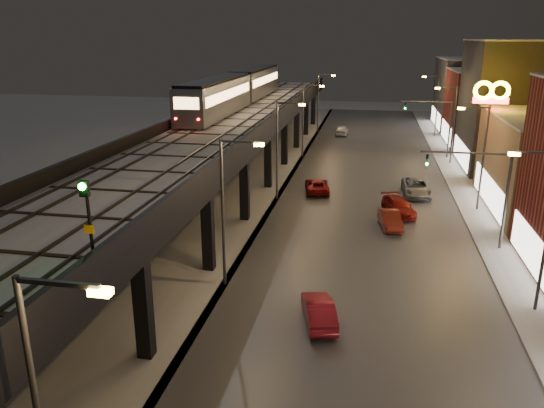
{
  "coord_description": "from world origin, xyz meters",
  "views": [
    {
      "loc": [
        7.56,
        -15.31,
        14.54
      ],
      "look_at": [
        2.02,
        14.12,
        5.0
      ],
      "focal_mm": 35.0,
      "sensor_mm": 36.0,
      "label": 1
    }
  ],
  "objects_px": {
    "car_near_white": "(319,312)",
    "car_onc_silver": "(390,220)",
    "car_onc_dark": "(416,188)",
    "subway_train": "(239,88)",
    "car_far_white": "(342,130)",
    "car_onc_white": "(398,207)",
    "rail_signal": "(87,206)",
    "car_mid_silver": "(317,186)"
  },
  "relations": [
    {
      "from": "car_far_white",
      "to": "car_onc_silver",
      "type": "height_order",
      "value": "car_far_white"
    },
    {
      "from": "car_onc_white",
      "to": "car_far_white",
      "type": "bearing_deg",
      "value": 82.65
    },
    {
      "from": "car_near_white",
      "to": "rail_signal",
      "type": "bearing_deg",
      "value": 35.08
    },
    {
      "from": "car_near_white",
      "to": "car_far_white",
      "type": "distance_m",
      "value": 56.07
    },
    {
      "from": "car_near_white",
      "to": "car_far_white",
      "type": "xyz_separation_m",
      "value": [
        -2.21,
        56.03,
        0.06
      ]
    },
    {
      "from": "car_onc_dark",
      "to": "car_onc_white",
      "type": "xyz_separation_m",
      "value": [
        -1.87,
        -6.07,
        -0.08
      ]
    },
    {
      "from": "car_onc_white",
      "to": "car_onc_silver",
      "type": "bearing_deg",
      "value": -120.81
    },
    {
      "from": "car_near_white",
      "to": "car_mid_silver",
      "type": "height_order",
      "value": "car_near_white"
    },
    {
      "from": "car_mid_silver",
      "to": "car_onc_dark",
      "type": "bearing_deg",
      "value": 175.19
    },
    {
      "from": "car_mid_silver",
      "to": "car_onc_white",
      "type": "relative_size",
      "value": 1.01
    },
    {
      "from": "rail_signal",
      "to": "car_far_white",
      "type": "distance_m",
      "value": 65.45
    },
    {
      "from": "car_mid_silver",
      "to": "car_onc_dark",
      "type": "height_order",
      "value": "car_onc_dark"
    },
    {
      "from": "car_onc_dark",
      "to": "subway_train",
      "type": "bearing_deg",
      "value": 144.86
    },
    {
      "from": "rail_signal",
      "to": "car_onc_white",
      "type": "bearing_deg",
      "value": 66.1
    },
    {
      "from": "subway_train",
      "to": "car_near_white",
      "type": "relative_size",
      "value": 9.06
    },
    {
      "from": "car_mid_silver",
      "to": "car_onc_dark",
      "type": "xyz_separation_m",
      "value": [
        9.35,
        0.75,
        0.1
      ]
    },
    {
      "from": "car_near_white",
      "to": "car_mid_silver",
      "type": "relative_size",
      "value": 0.88
    },
    {
      "from": "subway_train",
      "to": "car_onc_white",
      "type": "bearing_deg",
      "value": -46.21
    },
    {
      "from": "rail_signal",
      "to": "car_mid_silver",
      "type": "distance_m",
      "value": 34.43
    },
    {
      "from": "car_onc_dark",
      "to": "car_mid_silver",
      "type": "bearing_deg",
      "value": -177.42
    },
    {
      "from": "subway_train",
      "to": "car_mid_silver",
      "type": "height_order",
      "value": "subway_train"
    },
    {
      "from": "rail_signal",
      "to": "car_onc_dark",
      "type": "xyz_separation_m",
      "value": [
        14.18,
        33.84,
        -8.1
      ]
    },
    {
      "from": "rail_signal",
      "to": "car_onc_dark",
      "type": "bearing_deg",
      "value": 67.26
    },
    {
      "from": "subway_train",
      "to": "car_mid_silver",
      "type": "bearing_deg",
      "value": -51.65
    },
    {
      "from": "subway_train",
      "to": "car_mid_silver",
      "type": "relative_size",
      "value": 8.0
    },
    {
      "from": "car_near_white",
      "to": "car_onc_white",
      "type": "bearing_deg",
      "value": -118.4
    },
    {
      "from": "rail_signal",
      "to": "car_far_white",
      "type": "relative_size",
      "value": 0.72
    },
    {
      "from": "car_mid_silver",
      "to": "car_onc_dark",
      "type": "distance_m",
      "value": 9.38
    },
    {
      "from": "car_near_white",
      "to": "car_onc_silver",
      "type": "distance_m",
      "value": 16.11
    },
    {
      "from": "car_onc_white",
      "to": "car_onc_dark",
      "type": "bearing_deg",
      "value": 54.75
    },
    {
      "from": "rail_signal",
      "to": "car_onc_dark",
      "type": "height_order",
      "value": "rail_signal"
    },
    {
      "from": "subway_train",
      "to": "car_onc_dark",
      "type": "distance_m",
      "value": 25.76
    },
    {
      "from": "car_near_white",
      "to": "car_onc_white",
      "type": "height_order",
      "value": "car_near_white"
    },
    {
      "from": "car_far_white",
      "to": "car_onc_silver",
      "type": "bearing_deg",
      "value": 100.31
    },
    {
      "from": "car_onc_silver",
      "to": "car_onc_white",
      "type": "height_order",
      "value": "car_onc_white"
    },
    {
      "from": "rail_signal",
      "to": "car_onc_white",
      "type": "height_order",
      "value": "rail_signal"
    },
    {
      "from": "car_onc_dark",
      "to": "car_far_white",
      "type": "bearing_deg",
      "value": 104.07
    },
    {
      "from": "subway_train",
      "to": "rail_signal",
      "type": "height_order",
      "value": "subway_train"
    },
    {
      "from": "subway_train",
      "to": "rail_signal",
      "type": "distance_m",
      "value": 47.72
    },
    {
      "from": "car_onc_silver",
      "to": "car_onc_white",
      "type": "xyz_separation_m",
      "value": [
        0.78,
        3.47,
        0.01
      ]
    },
    {
      "from": "car_mid_silver",
      "to": "car_far_white",
      "type": "distance_m",
      "value": 31.64
    },
    {
      "from": "subway_train",
      "to": "car_far_white",
      "type": "height_order",
      "value": "subway_train"
    }
  ]
}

